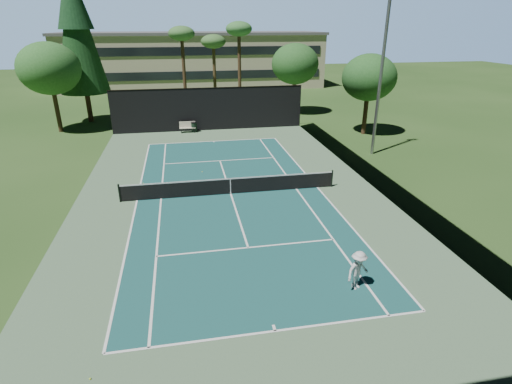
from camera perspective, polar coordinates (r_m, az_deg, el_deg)
ground at (r=24.15m, az=-3.64°, el=-0.29°), size 160.00×160.00×0.00m
apron_slab at (r=24.15m, az=-3.64°, el=-0.27°), size 18.00×32.00×0.01m
court_surface at (r=24.14m, az=-3.64°, el=-0.26°), size 10.97×23.77×0.01m
court_lines at (r=24.14m, az=-3.64°, el=-0.24°), size 11.07×23.87×0.01m
tennis_net at (r=23.93m, az=-3.67°, el=0.94°), size 12.90×0.10×1.10m
fence at (r=23.49m, az=-3.78°, el=4.28°), size 18.04×32.05×4.03m
player at (r=16.00m, az=14.38°, el=-10.79°), size 1.20×0.97×1.62m
tennis_ball_a at (r=13.60m, az=-22.60°, el=-23.42°), size 0.06×0.06×0.06m
tennis_ball_b at (r=27.92m, az=-7.69°, el=2.89°), size 0.06×0.06×0.06m
tennis_ball_c at (r=25.80m, az=-6.73°, el=1.24°), size 0.07×0.07×0.07m
tennis_ball_d at (r=26.65m, az=-15.81°, el=1.21°), size 0.06×0.06×0.06m
park_bench at (r=38.60m, az=-9.76°, el=9.18°), size 1.50×0.45×1.02m
trash_bin at (r=38.64m, az=-8.84°, el=9.16°), size 0.56×0.56×0.95m
pine_tree at (r=45.06m, az=-24.39°, el=21.13°), size 4.80×4.80×15.00m
palm_a at (r=46.08m, az=-10.57°, el=20.94°), size 2.80×2.80×9.32m
palm_b at (r=48.27m, az=-6.10°, el=20.26°), size 2.80×2.80×8.42m
palm_c at (r=45.54m, az=-2.45°, el=21.78°), size 2.80×2.80×9.77m
decid_tree_a at (r=45.99m, az=5.60°, el=17.73°), size 5.12×5.12×7.62m
decid_tree_b at (r=38.12m, az=15.85°, el=15.44°), size 4.80×4.80×7.14m
decid_tree_c at (r=41.83m, az=-27.44°, el=15.36°), size 5.44×5.44×8.09m
campus_building at (r=68.29m, az=-8.82°, el=18.22°), size 40.50×12.50×8.30m
light_pole at (r=31.75m, az=17.52°, el=16.43°), size 0.90×0.25×12.22m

